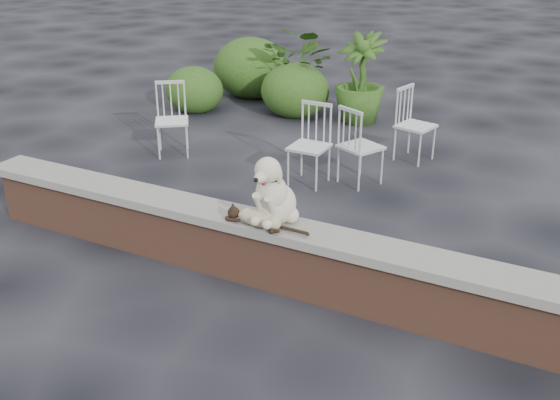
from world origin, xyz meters
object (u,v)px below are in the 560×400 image
at_px(cat, 259,218).
at_px(chair_b, 309,145).
at_px(potted_plant_b, 360,78).
at_px(chair_a, 172,120).
at_px(chair_e, 416,125).
at_px(chair_c, 361,145).
at_px(dog, 277,187).
at_px(potted_plant_a, 304,68).

bearing_deg(cat, chair_b, 110.25).
bearing_deg(potted_plant_b, cat, -78.46).
distance_m(cat, chair_a, 3.55).
height_order(chair_e, chair_a, same).
bearing_deg(chair_c, potted_plant_b, -42.57).
height_order(dog, potted_plant_a, potted_plant_a).
bearing_deg(chair_a, potted_plant_b, 21.49).
relative_size(cat, chair_a, 0.95).
bearing_deg(chair_c, dog, 119.93).
height_order(chair_c, potted_plant_a, potted_plant_a).
distance_m(cat, potted_plant_b, 4.95).
bearing_deg(potted_plant_b, chair_c, -68.48).
bearing_deg(potted_plant_a, potted_plant_b, -11.40).
bearing_deg(chair_e, chair_c, 175.95).
relative_size(dog, potted_plant_b, 0.46).
relative_size(chair_e, chair_a, 1.00).
bearing_deg(chair_a, chair_e, -11.44).
bearing_deg(chair_a, cat, -77.11).
bearing_deg(chair_b, potted_plant_a, 116.66).
xyz_separation_m(chair_e, chair_a, (-2.87, -1.26, 0.00)).
height_order(chair_a, potted_plant_b, potted_plant_b).
bearing_deg(chair_e, dog, -169.27).
distance_m(chair_e, potted_plant_a, 2.69).
height_order(chair_b, potted_plant_b, potted_plant_b).
height_order(chair_a, potted_plant_a, potted_plant_a).
relative_size(dog, chair_e, 0.65).
xyz_separation_m(chair_a, potted_plant_b, (1.64, 2.48, 0.20)).
relative_size(chair_b, potted_plant_b, 0.70).
distance_m(chair_e, potted_plant_b, 1.75).
relative_size(chair_b, potted_plant_a, 0.70).
xyz_separation_m(chair_a, potted_plant_a, (0.61, 2.69, 0.20)).
bearing_deg(chair_c, chair_a, 30.35).
relative_size(chair_e, chair_b, 1.00).
bearing_deg(chair_b, cat, -74.92).
relative_size(chair_c, potted_plant_a, 0.70).
bearing_deg(chair_e, potted_plant_a, 71.12).
distance_m(chair_c, chair_b, 0.60).
distance_m(dog, chair_e, 3.51).
bearing_deg(chair_e, cat, -170.42).
relative_size(cat, chair_c, 0.95).
bearing_deg(chair_b, potted_plant_b, 98.09).
distance_m(dog, chair_a, 3.53).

